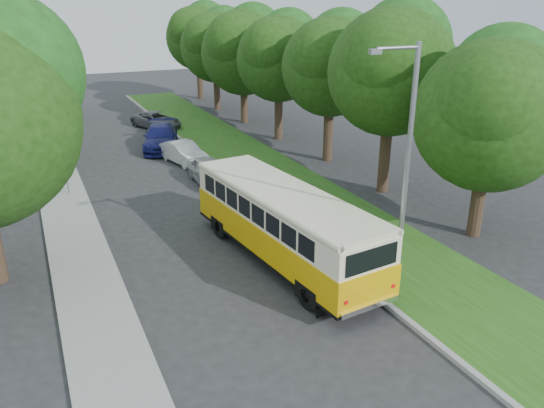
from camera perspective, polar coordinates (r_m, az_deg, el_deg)
name	(u,v)px	position (r m, az deg, el deg)	size (l,w,h in m)	color
ground	(246,287)	(18.12, -2.86, -8.94)	(120.00, 120.00, 0.00)	#29292C
curb	(278,217)	(23.51, 0.61, -1.39)	(0.20, 70.00, 0.15)	gray
grass_verge	(323,209)	(24.55, 5.56, -0.51)	(4.50, 70.00, 0.13)	#254D14
sidewalk	(79,253)	(21.57, -20.03, -4.95)	(2.20, 70.00, 0.12)	gray
treeline	(179,55)	(33.92, -9.97, 15.48)	(24.27, 41.91, 9.46)	#332319
lamppost_near	(405,168)	(16.38, 14.07, 3.80)	(1.71, 0.16, 8.00)	gray
lamppost_far	(47,100)	(30.99, -23.02, 10.26)	(1.71, 0.16, 7.50)	gray
warning_sign	(65,163)	(27.58, -21.41, 4.15)	(0.56, 0.10, 2.50)	gray
vintage_bus	(283,226)	(19.18, 1.24, -2.37)	(2.47, 9.60, 2.85)	#EFB107
car_silver	(209,171)	(28.04, -6.77, 3.49)	(1.55, 3.85, 1.31)	#B2B2B7
car_white	(184,153)	(31.85, -9.46, 5.46)	(1.34, 3.85, 1.27)	white
car_blue	(161,138)	(35.26, -11.88, 7.01)	(2.12, 5.21, 1.51)	navy
car_grey	(156,120)	(41.34, -12.34, 8.81)	(2.03, 4.41, 1.23)	slate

